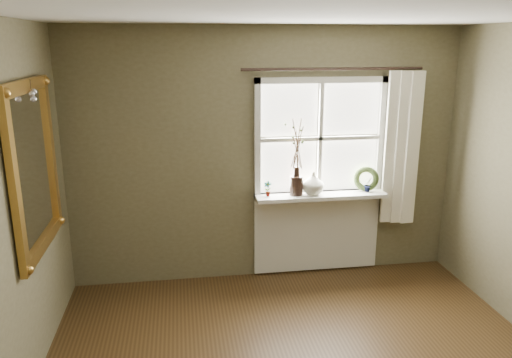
{
  "coord_description": "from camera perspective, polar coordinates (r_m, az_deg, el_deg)",
  "views": [
    {
      "loc": [
        -0.87,
        -2.65,
        2.43
      ],
      "look_at": [
        -0.22,
        1.55,
        1.26
      ],
      "focal_mm": 35.0,
      "sensor_mm": 36.0,
      "label": 1
    }
  ],
  "objects": [
    {
      "name": "window_frame",
      "position": [
        5.17,
        7.31,
        4.62
      ],
      "size": [
        1.36,
        0.06,
        1.24
      ],
      "color": "silver",
      "rests_on": "wall_back"
    },
    {
      "name": "potted_plant_right",
      "position": [
        5.34,
        12.69,
        -0.6
      ],
      "size": [
        0.11,
        0.1,
        0.16
      ],
      "primitive_type": "imported",
      "rotation": [
        0.0,
        0.0,
        0.4
      ],
      "color": "#32431D",
      "rests_on": "window_sill"
    },
    {
      "name": "dark_jug",
      "position": [
        5.1,
        4.63,
        -0.75
      ],
      "size": [
        0.16,
        0.16,
        0.2
      ],
      "primitive_type": "cylinder",
      "rotation": [
        0.0,
        0.0,
        -0.2
      ],
      "color": "black",
      "rests_on": "window_sill"
    },
    {
      "name": "gilt_mirror",
      "position": [
        4.11,
        -24.02,
        1.25
      ],
      "size": [
        0.1,
        1.1,
        1.31
      ],
      "color": "white",
      "rests_on": "wall_left"
    },
    {
      "name": "curtain_rod",
      "position": [
        5.06,
        8.88,
        12.33
      ],
      "size": [
        1.84,
        0.03,
        0.03
      ],
      "primitive_type": "cylinder",
      "rotation": [
        0.0,
        1.57,
        0.0
      ],
      "color": "black",
      "rests_on": "wall_back"
    },
    {
      "name": "curtain",
      "position": [
        5.39,
        16.19,
        3.33
      ],
      "size": [
        0.36,
        0.12,
        1.59
      ],
      "primitive_type": "cube",
      "color": "silver",
      "rests_on": "wall_back"
    },
    {
      "name": "wall_back",
      "position": [
        5.15,
        1.12,
        2.66
      ],
      "size": [
        4.0,
        0.1,
        2.6
      ],
      "primitive_type": "cube",
      "color": "brown",
      "rests_on": "ground"
    },
    {
      "name": "potted_plant_left",
      "position": [
        5.05,
        1.34,
        -1.12
      ],
      "size": [
        0.1,
        0.08,
        0.16
      ],
      "primitive_type": "imported",
      "rotation": [
        0.0,
        0.0,
        -0.4
      ],
      "color": "#32431D",
      "rests_on": "window_sill"
    },
    {
      "name": "wreath",
      "position": [
        5.36,
        12.45,
        -0.27
      ],
      "size": [
        0.29,
        0.2,
        0.27
      ],
      "primitive_type": "torus",
      "rotation": [
        1.36,
        0.0,
        -0.37
      ],
      "color": "#32431D",
      "rests_on": "window_sill"
    },
    {
      "name": "window_sill",
      "position": [
        5.2,
        7.42,
        -1.89
      ],
      "size": [
        1.36,
        0.26,
        0.04
      ],
      "primitive_type": "cube",
      "color": "silver",
      "rests_on": "wall_back"
    },
    {
      "name": "ceiling",
      "position": [
        2.79,
        9.83,
        18.59
      ],
      "size": [
        4.5,
        4.5,
        0.0
      ],
      "primitive_type": "plane",
      "color": "silver",
      "rests_on": "ground"
    },
    {
      "name": "window_apron",
      "position": [
        5.45,
        6.94,
        -5.97
      ],
      "size": [
        1.36,
        0.04,
        0.88
      ],
      "primitive_type": "cube",
      "color": "silver",
      "rests_on": "ground"
    },
    {
      "name": "cream_vase",
      "position": [
        5.14,
        6.55,
        -0.47
      ],
      "size": [
        0.29,
        0.29,
        0.24
      ],
      "primitive_type": "imported",
      "rotation": [
        0.0,
        0.0,
        0.39
      ],
      "color": "beige",
      "rests_on": "window_sill"
    }
  ]
}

